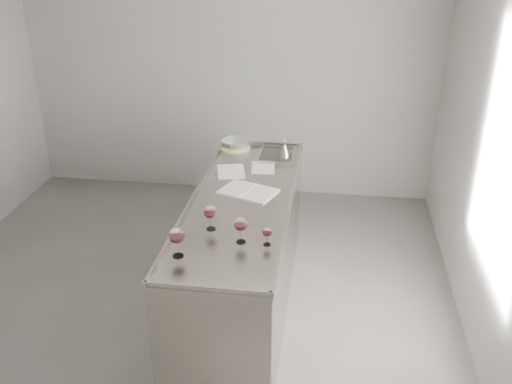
# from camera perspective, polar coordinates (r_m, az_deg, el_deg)

# --- Properties ---
(room_shell) EXTENTS (4.54, 5.04, 2.84)m
(room_shell) POSITION_cam_1_polar(r_m,az_deg,el_deg) (3.98, -9.41, 3.73)
(room_shell) COLOR #565350
(room_shell) RESTS_ON ground
(counter) EXTENTS (0.77, 2.42, 0.97)m
(counter) POSITION_cam_1_polar(r_m,az_deg,el_deg) (4.55, -1.42, -6.09)
(counter) COLOR #9C948C
(counter) RESTS_ON ground
(wine_glass_left) EXTENTS (0.10, 0.10, 0.20)m
(wine_glass_left) POSITION_cam_1_polar(r_m,az_deg,el_deg) (3.58, -7.92, -4.40)
(wine_glass_left) COLOR white
(wine_glass_left) RESTS_ON counter
(wine_glass_middle) EXTENTS (0.09, 0.09, 0.18)m
(wine_glass_middle) POSITION_cam_1_polar(r_m,az_deg,el_deg) (3.87, -4.58, -2.05)
(wine_glass_middle) COLOR white
(wine_glass_middle) RESTS_ON counter
(wine_glass_right) EXTENTS (0.09, 0.09, 0.18)m
(wine_glass_right) POSITION_cam_1_polar(r_m,az_deg,el_deg) (3.70, -1.54, -3.26)
(wine_glass_right) COLOR white
(wine_glass_right) RESTS_ON counter
(wine_glass_small) EXTENTS (0.06, 0.06, 0.13)m
(wine_glass_small) POSITION_cam_1_polar(r_m,az_deg,el_deg) (3.69, 1.11, -4.07)
(wine_glass_small) COLOR white
(wine_glass_small) RESTS_ON counter
(notebook) EXTENTS (0.49, 0.42, 0.02)m
(notebook) POSITION_cam_1_polar(r_m,az_deg,el_deg) (4.44, -0.79, 0.07)
(notebook) COLOR silver
(notebook) RESTS_ON counter
(loose_paper_top) EXTENTS (0.23, 0.30, 0.00)m
(loose_paper_top) POSITION_cam_1_polar(r_m,az_deg,el_deg) (4.89, 0.70, 2.47)
(loose_paper_top) COLOR silver
(loose_paper_top) RESTS_ON counter
(loose_paper_under) EXTENTS (0.29, 0.36, 0.00)m
(loose_paper_under) POSITION_cam_1_polar(r_m,az_deg,el_deg) (4.81, -2.52, 2.08)
(loose_paper_under) COLOR white
(loose_paper_under) RESTS_ON counter
(trivet) EXTENTS (0.36, 0.36, 0.02)m
(trivet) POSITION_cam_1_polar(r_m,az_deg,el_deg) (5.33, -2.09, 4.54)
(trivet) COLOR beige
(trivet) RESTS_ON counter
(ceramic_bowl) EXTENTS (0.31, 0.31, 0.06)m
(ceramic_bowl) POSITION_cam_1_polar(r_m,az_deg,el_deg) (5.32, -2.10, 4.93)
(ceramic_bowl) COLOR #85989B
(ceramic_bowl) RESTS_ON trivet
(wine_funnel) EXTENTS (0.12, 0.12, 0.18)m
(wine_funnel) POSITION_cam_1_polar(r_m,az_deg,el_deg) (5.12, 2.87, 4.16)
(wine_funnel) COLOR #AEA59B
(wine_funnel) RESTS_ON counter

